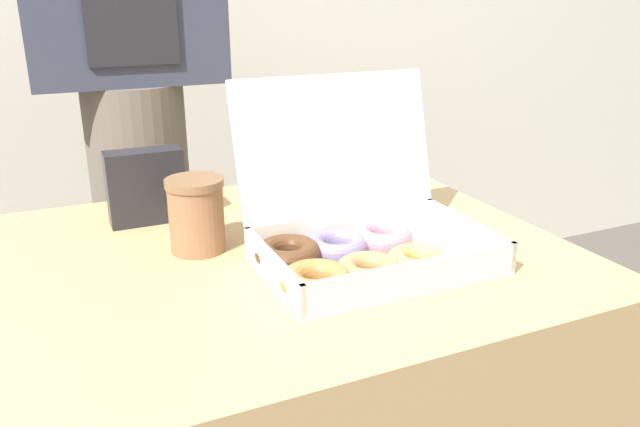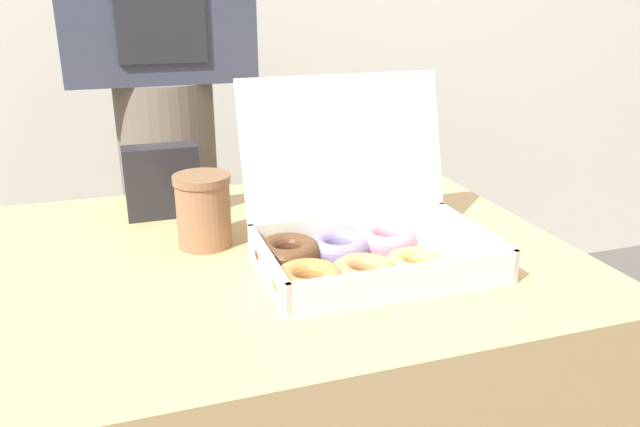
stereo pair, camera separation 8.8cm
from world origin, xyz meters
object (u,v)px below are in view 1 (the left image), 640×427
napkin_holder (146,187)px  person_customer (130,69)px  coffee_cup (196,215)px  donut_box (365,240)px

napkin_holder → person_customer: 0.39m
coffee_cup → napkin_holder: size_ratio=0.90×
napkin_holder → person_customer: (0.04, 0.35, 0.16)m
napkin_holder → donut_box: bearing=-50.5°
donut_box → person_customer: bearing=108.0°
person_customer → napkin_holder: bearing=-96.7°
donut_box → person_customer: person_customer is taller
donut_box → napkin_holder: (-0.26, 0.31, 0.03)m
donut_box → person_customer: size_ratio=0.21×
coffee_cup → person_customer: person_customer is taller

